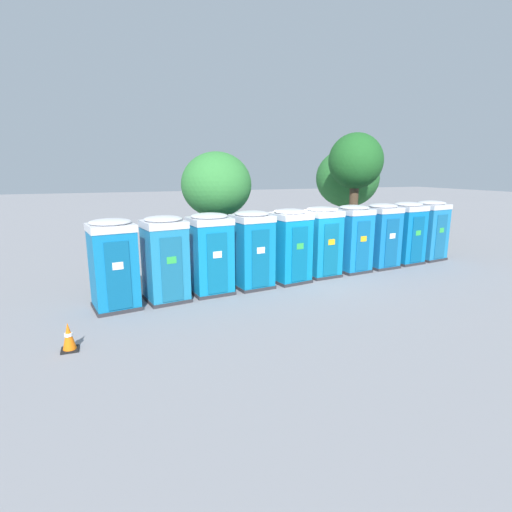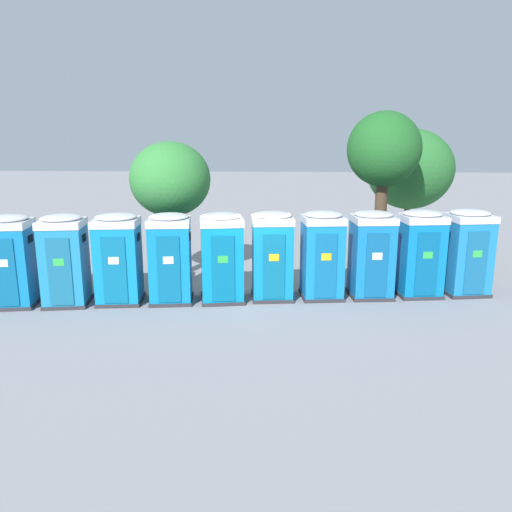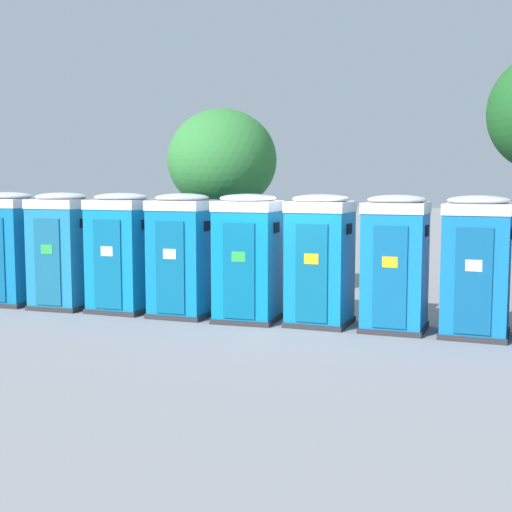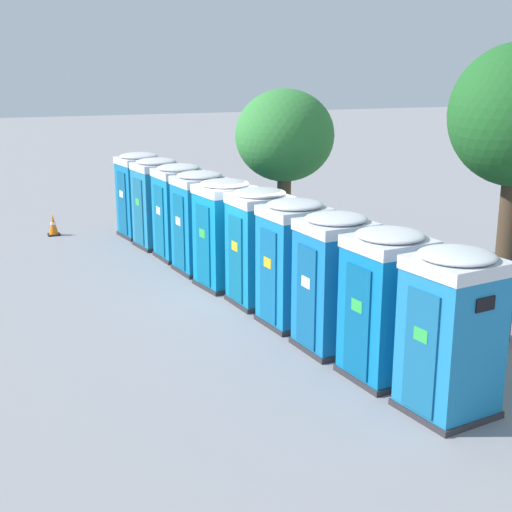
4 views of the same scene
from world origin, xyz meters
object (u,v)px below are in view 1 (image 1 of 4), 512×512
(portapotty_1, at_px, (165,259))
(portapotty_5, at_px, (321,241))
(portapotty_2, at_px, (210,253))
(portapotty_7, at_px, (381,235))
(portapotty_3, at_px, (252,249))
(portapotty_9, at_px, (429,230))
(street_tree_2, at_px, (347,178))
(street_tree_1, at_px, (356,163))
(portapotty_0, at_px, (113,264))
(street_tree_0, at_px, (216,186))
(portapotty_6, at_px, (353,238))
(portapotty_4, at_px, (290,245))
(portapotty_8, at_px, (406,233))
(traffic_cone, at_px, (69,337))

(portapotty_1, relative_size, portapotty_5, 1.00)
(portapotty_2, height_order, portapotty_7, same)
(portapotty_3, relative_size, portapotty_9, 1.00)
(portapotty_5, height_order, street_tree_2, street_tree_2)
(portapotty_7, xyz_separation_m, street_tree_1, (0.79, 3.15, 2.85))
(portapotty_0, xyz_separation_m, street_tree_0, (3.83, 3.08, 1.96))
(portapotty_1, distance_m, portapotty_5, 5.81)
(portapotty_7, distance_m, street_tree_0, 6.75)
(portapotty_9, bearing_deg, portapotty_6, -171.96)
(portapotty_1, bearing_deg, portapotty_3, 8.09)
(street_tree_2, bearing_deg, portapotty_2, -143.20)
(portapotty_2, bearing_deg, portapotty_7, 7.47)
(portapotty_4, bearing_deg, street_tree_2, 45.58)
(portapotty_7, distance_m, portapotty_9, 2.90)
(portapotty_1, xyz_separation_m, portapotty_6, (7.18, 1.05, 0.00))
(portapotty_6, bearing_deg, street_tree_0, 158.94)
(portapotty_6, bearing_deg, portapotty_0, -171.86)
(portapotty_2, xyz_separation_m, street_tree_2, (9.66, 7.23, 2.08))
(portapotty_3, xyz_separation_m, portapotty_7, (5.75, 0.80, 0.00))
(portapotty_0, bearing_deg, portapotty_8, 7.99)
(portapotty_4, relative_size, traffic_cone, 3.97)
(portapotty_8, bearing_deg, portapotty_5, -172.82)
(portapotty_0, distance_m, portapotty_2, 2.90)
(portapotty_1, xyz_separation_m, portapotty_5, (5.74, 0.88, 0.00))
(portapotty_3, distance_m, street_tree_0, 3.20)
(portapotty_4, height_order, street_tree_0, street_tree_0)
(portapotty_8, bearing_deg, portapotty_6, -172.46)
(portapotty_9, bearing_deg, street_tree_0, 172.26)
(portapotty_4, xyz_separation_m, portapotty_5, (1.42, 0.31, 0.00))
(portapotty_8, bearing_deg, portapotty_2, -172.31)
(portapotty_3, bearing_deg, traffic_cone, -149.94)
(portapotty_8, relative_size, street_tree_2, 0.51)
(portapotty_5, bearing_deg, street_tree_1, 43.37)
(portapotty_8, height_order, street_tree_0, street_tree_0)
(portapotty_9, bearing_deg, street_tree_2, 93.98)
(street_tree_0, bearing_deg, traffic_cone, -131.10)
(portapotty_4, distance_m, street_tree_1, 6.96)
(portapotty_0, xyz_separation_m, street_tree_1, (10.86, 4.54, 2.85))
(street_tree_1, height_order, traffic_cone, street_tree_1)
(portapotty_1, distance_m, street_tree_1, 10.76)
(portapotty_9, relative_size, street_tree_1, 0.46)
(street_tree_0, height_order, street_tree_2, street_tree_2)
(portapotty_8, bearing_deg, portapotty_1, -171.92)
(portapotty_6, xyz_separation_m, street_tree_0, (-4.80, 1.85, 1.96))
(portapotty_5, relative_size, portapotty_9, 1.00)
(portapotty_6, height_order, street_tree_1, street_tree_1)
(portapotty_2, bearing_deg, portapotty_0, -171.12)
(portapotty_0, height_order, street_tree_1, street_tree_1)
(portapotty_1, bearing_deg, portapotty_8, 8.08)
(portapotty_0, height_order, portapotty_2, same)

